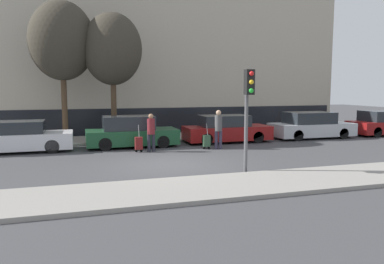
# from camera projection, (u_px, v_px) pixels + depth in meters

# --- Properties ---
(ground_plane) EXTENTS (80.00, 80.00, 0.00)m
(ground_plane) POSITION_uv_depth(u_px,v_px,m) (168.00, 164.00, 13.89)
(ground_plane) COLOR #424244
(sidewalk_near) EXTENTS (28.00, 2.50, 0.12)m
(sidewalk_near) POSITION_uv_depth(u_px,v_px,m) (199.00, 188.00, 10.33)
(sidewalk_near) COLOR gray
(sidewalk_near) RESTS_ON ground_plane
(sidewalk_far) EXTENTS (28.00, 3.00, 0.12)m
(sidewalk_far) POSITION_uv_depth(u_px,v_px,m) (138.00, 138.00, 20.54)
(sidewalk_far) COLOR gray
(sidewalk_far) RESTS_ON ground_plane
(building_facade) EXTENTS (28.00, 2.45, 10.78)m
(building_facade) POSITION_uv_depth(u_px,v_px,m) (128.00, 46.00, 23.14)
(building_facade) COLOR #B7AD99
(building_facade) RESTS_ON ground_plane
(parked_car_0) EXTENTS (4.51, 1.76, 1.37)m
(parked_car_0) POSITION_uv_depth(u_px,v_px,m) (18.00, 138.00, 16.44)
(parked_car_0) COLOR silver
(parked_car_0) RESTS_ON ground_plane
(parked_car_1) EXTENTS (4.30, 1.76, 1.49)m
(parked_car_1) POSITION_uv_depth(u_px,v_px,m) (131.00, 133.00, 17.87)
(parked_car_1) COLOR #194728
(parked_car_1) RESTS_ON ground_plane
(parked_car_2) EXTENTS (4.48, 1.72, 1.41)m
(parked_car_2) POSITION_uv_depth(u_px,v_px,m) (226.00, 130.00, 19.45)
(parked_car_2) COLOR maroon
(parked_car_2) RESTS_ON ground_plane
(parked_car_3) EXTENTS (4.65, 1.90, 1.47)m
(parked_car_3) POSITION_uv_depth(u_px,v_px,m) (311.00, 126.00, 21.04)
(parked_car_3) COLOR #B7BABF
(parked_car_3) RESTS_ON ground_plane
(parked_car_4) EXTENTS (4.19, 1.87, 1.46)m
(parked_car_4) POSITION_uv_depth(u_px,v_px,m) (383.00, 124.00, 22.45)
(parked_car_4) COLOR maroon
(parked_car_4) RESTS_ON ground_plane
(pedestrian_left) EXTENTS (0.35, 0.34, 1.69)m
(pedestrian_left) POSITION_uv_depth(u_px,v_px,m) (151.00, 130.00, 16.51)
(pedestrian_left) COLOR #23232D
(pedestrian_left) RESTS_ON ground_plane
(trolley_left) EXTENTS (0.34, 0.29, 1.20)m
(trolley_left) POSITION_uv_depth(u_px,v_px,m) (139.00, 143.00, 16.48)
(trolley_left) COLOR maroon
(trolley_left) RESTS_ON ground_plane
(pedestrian_right) EXTENTS (0.34, 0.34, 1.81)m
(pedestrian_right) POSITION_uv_depth(u_px,v_px,m) (218.00, 127.00, 17.24)
(pedestrian_right) COLOR #383347
(pedestrian_right) RESTS_ON ground_plane
(trolley_right) EXTENTS (0.34, 0.29, 1.19)m
(trolley_right) POSITION_uv_depth(u_px,v_px,m) (207.00, 141.00, 17.30)
(trolley_right) COLOR #335138
(trolley_right) RESTS_ON ground_plane
(traffic_light) EXTENTS (0.28, 0.47, 3.40)m
(traffic_light) POSITION_uv_depth(u_px,v_px,m) (248.00, 100.00, 11.97)
(traffic_light) COLOR #515154
(traffic_light) RESTS_ON ground_plane
(bare_tree_near_crossing) EXTENTS (2.96, 2.96, 6.45)m
(bare_tree_near_crossing) POSITION_uv_depth(u_px,v_px,m) (112.00, 49.00, 18.77)
(bare_tree_near_crossing) COLOR #4C3826
(bare_tree_near_crossing) RESTS_ON sidewalk_far
(bare_tree_down_street) EXTENTS (3.20, 3.20, 6.97)m
(bare_tree_down_street) POSITION_uv_depth(u_px,v_px,m) (62.00, 41.00, 18.46)
(bare_tree_down_street) COLOR #4C3826
(bare_tree_down_street) RESTS_ON sidewalk_far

